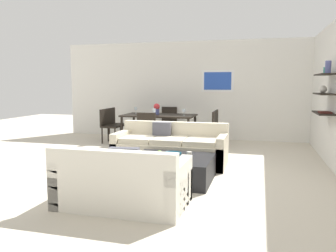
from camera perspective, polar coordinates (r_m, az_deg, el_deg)
ground_plane at (r=6.29m, az=-1.29°, el=-6.99°), size 18.00×18.00×0.00m
back_wall_unit at (r=9.48m, az=6.62°, el=5.99°), size 8.40×0.09×2.70m
sofa_beige at (r=6.51m, az=0.46°, el=-3.86°), size 2.12×0.90×0.78m
loveseat_white at (r=4.34m, az=-7.67°, el=-9.54°), size 1.59×0.90×0.78m
coffee_table at (r=5.43m, az=0.60°, el=-7.21°), size 1.27×1.06×0.38m
decorative_bowl at (r=5.44m, az=0.76°, el=-4.76°), size 0.29×0.29×0.06m
candle_jar at (r=5.44m, az=3.58°, el=-4.73°), size 0.08×0.08×0.08m
apple_on_coffee_table at (r=5.53m, az=-1.45°, el=-4.50°), size 0.08×0.08×0.08m
dining_table at (r=8.65m, az=-1.51°, el=1.48°), size 1.83×0.96×0.75m
dining_chair_foot at (r=7.83m, az=-3.39°, el=-0.43°), size 0.44×0.44×0.88m
dining_chair_head at (r=9.52m, az=0.04°, el=0.93°), size 0.44×0.44×0.88m
dining_chair_left_far at (r=9.34m, az=-8.89°, el=0.72°), size 0.44×0.44×0.88m
dining_chair_right_near at (r=8.18m, az=6.93°, el=-0.15°), size 0.44×0.44×0.88m
dining_chair_right_far at (r=8.60m, az=7.36°, el=0.20°), size 0.44×0.44×0.88m
dining_chair_left_near at (r=8.95m, az=-10.03°, el=0.42°), size 0.44×0.44×0.88m
wine_glass_left_far at (r=8.97m, az=-5.45°, el=2.90°), size 0.07×0.07×0.18m
wine_glass_foot at (r=8.24m, az=-2.36°, el=2.60°), size 0.08×0.08×0.19m
wine_glass_right_near at (r=8.35m, az=2.71°, el=2.59°), size 0.08×0.08×0.17m
centerpiece_vase at (r=8.69m, az=-1.91°, el=2.95°), size 0.16×0.16×0.28m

